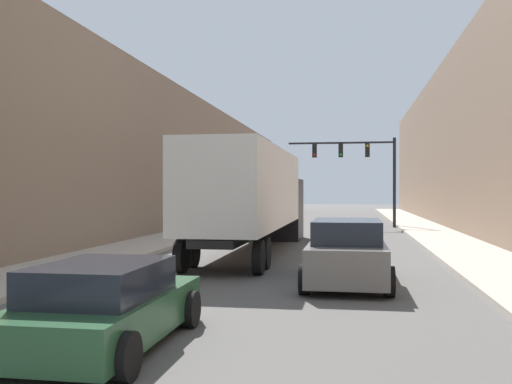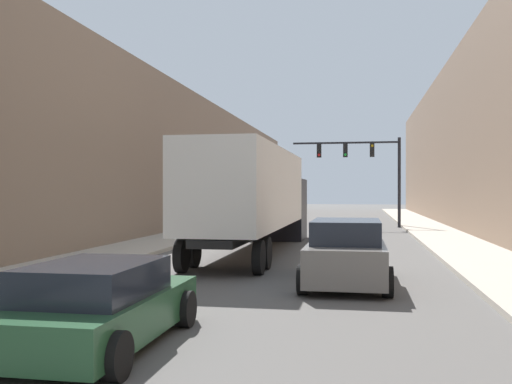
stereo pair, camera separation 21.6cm
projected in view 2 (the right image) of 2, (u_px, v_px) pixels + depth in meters
The scene contains 7 objects.
sidewalk_right at pixel (437, 233), 31.06m from camera, with size 2.88×80.00×0.15m.
sidewalk_left at pixel (205, 230), 33.41m from camera, with size 2.88×80.00×0.15m.
building_left at pixel (133, 158), 34.20m from camera, with size 6.00×80.00×8.73m.
semi_truck at pixel (257, 195), 22.42m from camera, with size 2.59×14.58×3.92m.
sedan_car at pixel (99, 306), 8.76m from camera, with size 2.07×4.21×1.32m.
suv_car at pixel (346, 253), 14.69m from camera, with size 2.16×4.79×1.66m.
traffic_signal_gantry at pixel (368, 163), 37.55m from camera, with size 7.07×0.35×5.89m.
Camera 2 is at (2.41, -2.32, 2.41)m, focal length 40.00 mm.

